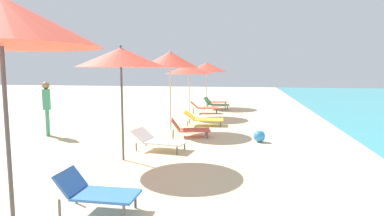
{
  "coord_description": "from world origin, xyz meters",
  "views": [
    {
      "loc": [
        2.17,
        0.17,
        2.13
      ],
      "look_at": [
        0.94,
        7.28,
        1.28
      ],
      "focal_mm": 30.49,
      "sensor_mm": 36.0,
      "label": 1
    }
  ],
  "objects_px": {
    "lounger_fourth_inland": "(189,128)",
    "lounger_farthest_shoreside": "(216,101)",
    "lounger_fourth_shoreside": "(203,118)",
    "beach_ball": "(259,136)",
    "umbrella_farthest": "(207,67)",
    "lounger_farthest_inland": "(215,104)",
    "umbrella_fourth": "(170,60)",
    "umbrella_second": "(0,21)",
    "lounger_fifth_shoreside": "(204,107)",
    "person_walking_near": "(47,103)",
    "umbrella_third": "(121,58)",
    "umbrella_fifth": "(189,69)",
    "lounger_second_shoreside": "(96,191)",
    "lounger_third_shoreside": "(159,140)"
  },
  "relations": [
    {
      "from": "lounger_third_shoreside",
      "to": "umbrella_fifth",
      "type": "relative_size",
      "value": 0.62
    },
    {
      "from": "lounger_third_shoreside",
      "to": "beach_ball",
      "type": "xyz_separation_m",
      "value": [
        2.66,
        1.42,
        -0.1
      ]
    },
    {
      "from": "umbrella_third",
      "to": "lounger_fifth_shoreside",
      "type": "relative_size",
      "value": 1.84
    },
    {
      "from": "umbrella_fourth",
      "to": "umbrella_farthest",
      "type": "relative_size",
      "value": 1.09
    },
    {
      "from": "lounger_fourth_inland",
      "to": "beach_ball",
      "type": "xyz_separation_m",
      "value": [
        2.18,
        -0.35,
        -0.1
      ]
    },
    {
      "from": "umbrella_fifth",
      "to": "beach_ball",
      "type": "distance_m",
      "value": 6.02
    },
    {
      "from": "lounger_second_shoreside",
      "to": "lounger_farthest_shoreside",
      "type": "relative_size",
      "value": 0.85
    },
    {
      "from": "umbrella_fourth",
      "to": "lounger_fourth_shoreside",
      "type": "height_order",
      "value": "umbrella_fourth"
    },
    {
      "from": "lounger_fourth_shoreside",
      "to": "umbrella_farthest",
      "type": "xyz_separation_m",
      "value": [
        -0.63,
        5.96,
        1.98
      ]
    },
    {
      "from": "umbrella_third",
      "to": "lounger_farthest_inland",
      "type": "height_order",
      "value": "umbrella_third"
    },
    {
      "from": "umbrella_fourth",
      "to": "person_walking_near",
      "type": "xyz_separation_m",
      "value": [
        -3.68,
        -1.58,
        -1.4
      ]
    },
    {
      "from": "umbrella_second",
      "to": "lounger_fourth_inland",
      "type": "distance_m",
      "value": 7.17
    },
    {
      "from": "umbrella_fourth",
      "to": "umbrella_fifth",
      "type": "height_order",
      "value": "umbrella_fourth"
    },
    {
      "from": "umbrella_third",
      "to": "umbrella_fifth",
      "type": "bearing_deg",
      "value": 88.13
    },
    {
      "from": "lounger_second_shoreside",
      "to": "person_walking_near",
      "type": "xyz_separation_m",
      "value": [
        -4.13,
        5.03,
        0.75
      ]
    },
    {
      "from": "person_walking_near",
      "to": "umbrella_fourth",
      "type": "bearing_deg",
      "value": 173.73
    },
    {
      "from": "lounger_third_shoreside",
      "to": "lounger_farthest_shoreside",
      "type": "bearing_deg",
      "value": 96.76
    },
    {
      "from": "umbrella_fourth",
      "to": "lounger_farthest_inland",
      "type": "bearing_deg",
      "value": 81.29
    },
    {
      "from": "lounger_second_shoreside",
      "to": "umbrella_farthest",
      "type": "bearing_deg",
      "value": 90.55
    },
    {
      "from": "lounger_second_shoreside",
      "to": "umbrella_farthest",
      "type": "relative_size",
      "value": 0.46
    },
    {
      "from": "umbrella_fifth",
      "to": "person_walking_near",
      "type": "distance_m",
      "value": 6.38
    },
    {
      "from": "lounger_third_shoreside",
      "to": "lounger_farthest_shoreside",
      "type": "distance_m",
      "value": 10.93
    },
    {
      "from": "umbrella_second",
      "to": "umbrella_fourth",
      "type": "height_order",
      "value": "umbrella_second"
    },
    {
      "from": "beach_ball",
      "to": "lounger_fourth_shoreside",
      "type": "bearing_deg",
      "value": 128.19
    },
    {
      "from": "lounger_fifth_shoreside",
      "to": "lounger_farthest_shoreside",
      "type": "relative_size",
      "value": 1.06
    },
    {
      "from": "umbrella_second",
      "to": "lounger_fourth_shoreside",
      "type": "height_order",
      "value": "umbrella_second"
    },
    {
      "from": "umbrella_fifth",
      "to": "lounger_farthest_inland",
      "type": "relative_size",
      "value": 1.75
    },
    {
      "from": "umbrella_farthest",
      "to": "beach_ball",
      "type": "bearing_deg",
      "value": -72.68
    },
    {
      "from": "umbrella_second",
      "to": "person_walking_near",
      "type": "distance_m",
      "value": 7.27
    },
    {
      "from": "lounger_fourth_inland",
      "to": "umbrella_farthest",
      "type": "bearing_deg",
      "value": 80.9
    },
    {
      "from": "lounger_fourth_shoreside",
      "to": "beach_ball",
      "type": "height_order",
      "value": "lounger_fourth_shoreside"
    },
    {
      "from": "lounger_farthest_inland",
      "to": "person_walking_near",
      "type": "distance_m",
      "value": 9.09
    },
    {
      "from": "lounger_fourth_inland",
      "to": "lounger_fifth_shoreside",
      "type": "bearing_deg",
      "value": 80.48
    },
    {
      "from": "umbrella_third",
      "to": "umbrella_farthest",
      "type": "distance_m",
      "value": 11.08
    },
    {
      "from": "umbrella_third",
      "to": "lounger_farthest_shoreside",
      "type": "bearing_deg",
      "value": 85.26
    },
    {
      "from": "umbrella_third",
      "to": "beach_ball",
      "type": "relative_size",
      "value": 7.73
    },
    {
      "from": "lounger_farthest_shoreside",
      "to": "umbrella_farthest",
      "type": "bearing_deg",
      "value": -124.01
    },
    {
      "from": "umbrella_fifth",
      "to": "lounger_fifth_shoreside",
      "type": "relative_size",
      "value": 1.64
    },
    {
      "from": "umbrella_farthest",
      "to": "umbrella_third",
      "type": "bearing_deg",
      "value": -92.91
    },
    {
      "from": "umbrella_third",
      "to": "beach_ball",
      "type": "bearing_deg",
      "value": 37.9
    },
    {
      "from": "lounger_farthest_inland",
      "to": "umbrella_fourth",
      "type": "bearing_deg",
      "value": -90.29
    },
    {
      "from": "lounger_third_shoreside",
      "to": "umbrella_fifth",
      "type": "bearing_deg",
      "value": 101.99
    },
    {
      "from": "lounger_farthest_shoreside",
      "to": "beach_ball",
      "type": "xyz_separation_m",
      "value": [
        2.23,
        -9.5,
        -0.09
      ]
    },
    {
      "from": "lounger_fourth_inland",
      "to": "lounger_farthest_shoreside",
      "type": "distance_m",
      "value": 9.15
    },
    {
      "from": "lounger_second_shoreside",
      "to": "lounger_fourth_shoreside",
      "type": "bearing_deg",
      "value": 86.29
    },
    {
      "from": "lounger_fourth_shoreside",
      "to": "umbrella_fifth",
      "type": "bearing_deg",
      "value": 108.74
    },
    {
      "from": "lounger_farthest_shoreside",
      "to": "lounger_farthest_inland",
      "type": "relative_size",
      "value": 1.0
    },
    {
      "from": "lounger_fifth_shoreside",
      "to": "person_walking_near",
      "type": "xyz_separation_m",
      "value": [
        -4.22,
        -6.3,
        0.77
      ]
    },
    {
      "from": "lounger_fifth_shoreside",
      "to": "beach_ball",
      "type": "bearing_deg",
      "value": -77.52
    },
    {
      "from": "umbrella_second",
      "to": "umbrella_fourth",
      "type": "xyz_separation_m",
      "value": [
        0.08,
        7.69,
        -0.21
      ]
    }
  ]
}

